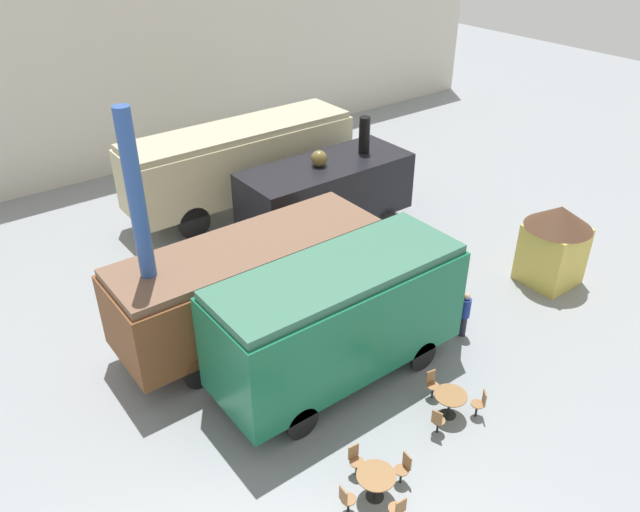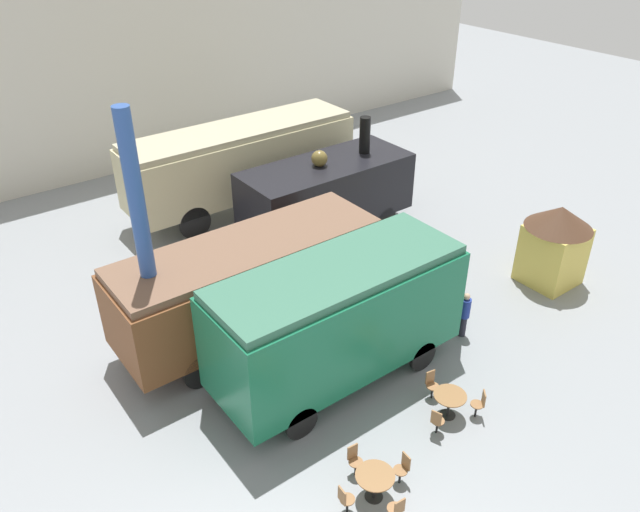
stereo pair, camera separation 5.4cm
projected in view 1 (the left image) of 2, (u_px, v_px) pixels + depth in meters
The scene contains 18 objects.
ground_plane at pixel (351, 302), 21.61m from camera, with size 80.00×80.00×0.00m, color gray.
backdrop_wall at pixel (146, 75), 29.97m from camera, with size 44.00×0.15×9.00m.
passenger_coach_vintage at pixel (241, 159), 26.76m from camera, with size 10.18×2.77×3.70m.
steam_locomotive at pixel (326, 191), 25.14m from camera, with size 7.06×2.81×4.47m.
passenger_coach_wooden at pixel (250, 279), 19.26m from camera, with size 8.55×2.84×3.27m.
streamlined_locomotive at pixel (357, 307), 17.69m from camera, with size 8.99×2.79×3.77m.
cafe_table_near at pixel (450, 399), 16.76m from camera, with size 0.89×0.89×0.74m.
cafe_table_mid at pixel (376, 479), 14.49m from camera, with size 0.94×0.94×0.76m.
cafe_chair_0 at pixel (438, 420), 16.21m from camera, with size 0.39×0.37×0.87m.
cafe_chair_1 at pixel (481, 402), 16.77m from camera, with size 0.41×0.40×0.87m.
cafe_chair_2 at pixel (432, 382), 17.42m from camera, with size 0.36×0.38×0.87m.
cafe_chair_3 at pixel (398, 509), 13.93m from camera, with size 0.36×0.36×0.87m.
cafe_chair_4 at pixel (404, 467), 14.92m from camera, with size 0.36×0.36×0.87m.
cafe_chair_5 at pixel (355, 458), 15.15m from camera, with size 0.36×0.36×0.87m.
cafe_chair_6 at pixel (346, 499), 14.16m from camera, with size 0.36×0.36×0.87m.
visitor_person at pixel (464, 313), 19.62m from camera, with size 0.34×0.34×1.61m.
ticket_kiosk at pixel (555, 240), 21.94m from camera, with size 2.34×2.34×3.00m.
support_pillar at pixel (145, 252), 16.71m from camera, with size 0.44×0.44×8.00m.
Camera 1 is at (-11.52, -13.43, 12.56)m, focal length 35.00 mm.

